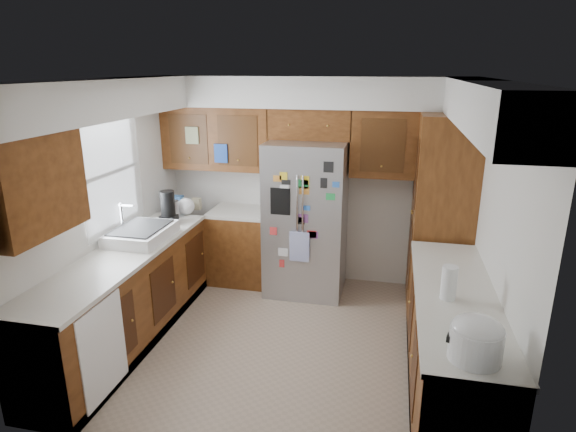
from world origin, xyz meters
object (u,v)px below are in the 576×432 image
(pantry, at_px, (441,214))
(paper_towel, at_px, (449,283))
(fridge, at_px, (306,219))
(rice_cooker, at_px, (476,338))

(pantry, distance_m, paper_towel, 1.74)
(pantry, relative_size, fridge, 1.19)
(fridge, height_order, paper_towel, fridge)
(pantry, height_order, paper_towel, pantry)
(rice_cooker, bearing_deg, fridge, 120.13)
(rice_cooker, bearing_deg, paper_towel, 95.86)
(fridge, bearing_deg, paper_towel, -51.66)
(fridge, xyz_separation_m, paper_towel, (1.42, -1.79, 0.15))
(pantry, bearing_deg, paper_towel, -92.69)
(fridge, distance_m, paper_towel, 2.29)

